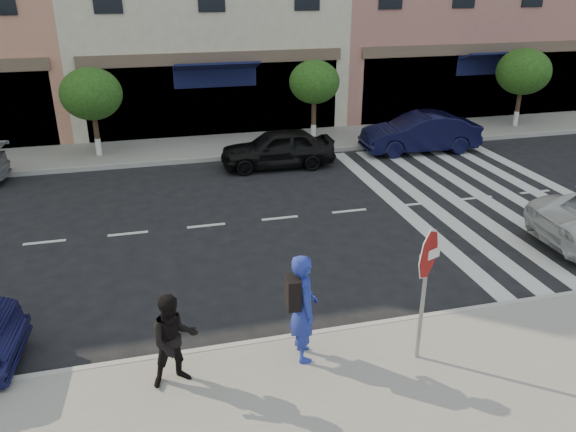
# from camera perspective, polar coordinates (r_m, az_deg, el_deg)

# --- Properties ---
(ground) EXTENTS (120.00, 120.00, 0.00)m
(ground) POSITION_cam_1_polar(r_m,az_deg,el_deg) (11.83, 3.80, -7.77)
(ground) COLOR black
(ground) RESTS_ON ground
(sidewalk_near) EXTENTS (60.00, 4.50, 0.15)m
(sidewalk_near) POSITION_cam_1_polar(r_m,az_deg,el_deg) (9.01, 11.61, -19.27)
(sidewalk_near) COLOR gray
(sidewalk_near) RESTS_ON ground
(sidewalk_far) EXTENTS (60.00, 3.00, 0.15)m
(sidewalk_far) POSITION_cam_1_polar(r_m,az_deg,el_deg) (21.70, -5.24, 7.16)
(sidewalk_far) COLOR gray
(sidewalk_far) RESTS_ON ground
(street_tree_wb) EXTENTS (2.10, 2.10, 3.06)m
(street_tree_wb) POSITION_cam_1_polar(r_m,az_deg,el_deg) (20.81, -19.36, 11.59)
(street_tree_wb) COLOR #473323
(street_tree_wb) RESTS_ON sidewalk_far
(street_tree_c) EXTENTS (1.90, 1.90, 3.04)m
(street_tree_c) POSITION_cam_1_polar(r_m,az_deg,el_deg) (21.65, 2.69, 13.40)
(street_tree_c) COLOR #473323
(street_tree_c) RESTS_ON sidewalk_far
(street_tree_ea) EXTENTS (2.20, 2.20, 3.19)m
(street_tree_ea) POSITION_cam_1_polar(r_m,az_deg,el_deg) (25.74, 22.80, 13.35)
(street_tree_ea) COLOR #473323
(street_tree_ea) RESTS_ON sidewalk_far
(stop_sign) EXTENTS (0.79, 0.33, 2.38)m
(stop_sign) POSITION_cam_1_polar(r_m,az_deg,el_deg) (9.10, 13.94, -5.02)
(stop_sign) COLOR gray
(stop_sign) RESTS_ON sidewalk_near
(photographer) EXTENTS (0.51, 0.73, 1.90)m
(photographer) POSITION_cam_1_polar(r_m,az_deg,el_deg) (9.29, 1.59, -9.27)
(photographer) COLOR #22319C
(photographer) RESTS_ON sidewalk_near
(walker) EXTENTS (0.85, 0.72, 1.57)m
(walker) POSITION_cam_1_polar(r_m,az_deg,el_deg) (9.00, -11.52, -12.27)
(walker) COLOR black
(walker) RESTS_ON sidewalk_near
(car_far_mid) EXTENTS (3.89, 1.65, 1.31)m
(car_far_mid) POSITION_cam_1_polar(r_m,az_deg,el_deg) (19.20, -1.08, 6.90)
(car_far_mid) COLOR black
(car_far_mid) RESTS_ON ground
(car_far_right) EXTENTS (4.37, 1.72, 1.42)m
(car_far_right) POSITION_cam_1_polar(r_m,az_deg,el_deg) (21.50, 13.25, 8.24)
(car_far_right) COLOR black
(car_far_right) RESTS_ON ground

